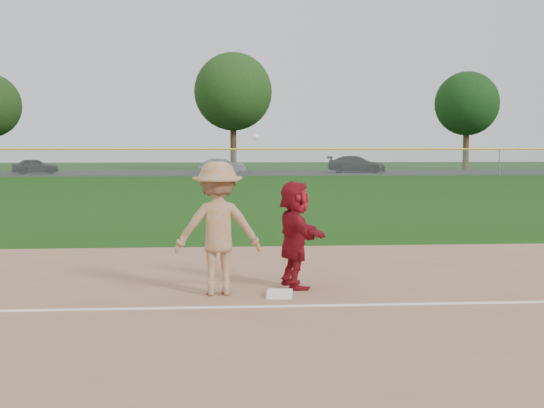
{
  "coord_description": "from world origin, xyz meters",
  "views": [
    {
      "loc": [
        -0.83,
        -10.38,
        2.34
      ],
      "look_at": [
        0.0,
        1.5,
        1.3
      ],
      "focal_mm": 45.0,
      "sensor_mm": 36.0,
      "label": 1
    }
  ],
  "objects": [
    {
      "name": "parking_asphalt",
      "position": [
        0.0,
        46.0,
        0.01
      ],
      "size": [
        120.0,
        10.0,
        0.01
      ],
      "primitive_type": "cube",
      "color": "black",
      "rests_on": "ground"
    },
    {
      "name": "first_base",
      "position": [
        0.0,
        -0.16,
        0.06
      ],
      "size": [
        0.43,
        0.43,
        0.09
      ],
      "primitive_type": "cube",
      "rotation": [
        0.0,
        0.0,
        -0.13
      ],
      "color": "white",
      "rests_on": "infield_dirt"
    },
    {
      "name": "car_mid",
      "position": [
        -1.0,
        45.72,
        0.61
      ],
      "size": [
        3.82,
        1.96,
        1.2
      ],
      "primitive_type": "imported",
      "rotation": [
        0.0,
        0.0,
        1.77
      ],
      "color": "slate",
      "rests_on": "parking_asphalt"
    },
    {
      "name": "base_runner",
      "position": [
        0.3,
        0.52,
        0.89
      ],
      "size": [
        0.84,
        1.69,
        1.74
      ],
      "primitive_type": "imported",
      "rotation": [
        0.0,
        0.0,
        1.78
      ],
      "color": "maroon",
      "rests_on": "infield_dirt"
    },
    {
      "name": "tree_2",
      "position": [
        0.0,
        51.5,
        7.06
      ],
      "size": [
        7.0,
        7.0,
        10.58
      ],
      "color": "#382514",
      "rests_on": "ground"
    },
    {
      "name": "ground",
      "position": [
        0.0,
        0.0,
        0.0
      ],
      "size": [
        160.0,
        160.0,
        0.0
      ],
      "primitive_type": "plane",
      "color": "#133B0B",
      "rests_on": "ground"
    },
    {
      "name": "tree_3",
      "position": [
        22.0,
        52.8,
        6.16
      ],
      "size": [
        6.0,
        6.0,
        9.19
      ],
      "color": "#3D2B16",
      "rests_on": "ground"
    },
    {
      "name": "outfield_fence",
      "position": [
        0.0,
        40.0,
        1.96
      ],
      "size": [
        110.0,
        0.12,
        110.0
      ],
      "color": "#999EA0",
      "rests_on": "ground"
    },
    {
      "name": "foul_line",
      "position": [
        0.0,
        -0.8,
        0.03
      ],
      "size": [
        60.0,
        0.1,
        0.01
      ],
      "primitive_type": "cube",
      "color": "white",
      "rests_on": "infield_dirt"
    },
    {
      "name": "car_right",
      "position": [
        10.16,
        45.7,
        0.71
      ],
      "size": [
        5.15,
        3.11,
        1.4
      ],
      "primitive_type": "imported",
      "rotation": [
        0.0,
        0.0,
        1.31
      ],
      "color": "black",
      "rests_on": "parking_asphalt"
    },
    {
      "name": "car_left",
      "position": [
        -15.83,
        44.98,
        0.62
      ],
      "size": [
        3.85,
        2.38,
        1.22
      ],
      "primitive_type": "imported",
      "rotation": [
        0.0,
        0.0,
        1.85
      ],
      "color": "black",
      "rests_on": "parking_asphalt"
    },
    {
      "name": "first_base_play",
      "position": [
        -0.94,
        0.1,
        1.05
      ],
      "size": [
        1.39,
        0.87,
        2.49
      ],
      "color": "gray",
      "rests_on": "infield_dirt"
    }
  ]
}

